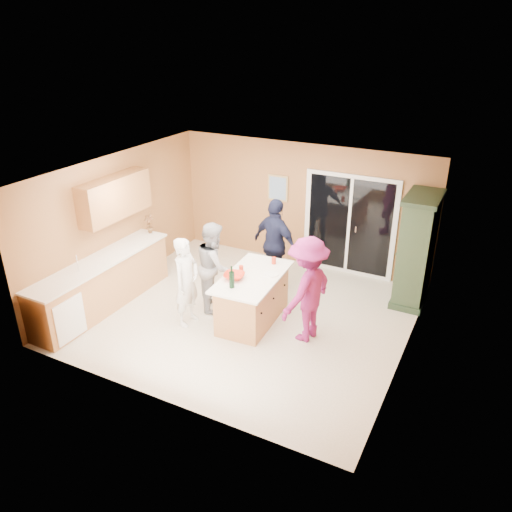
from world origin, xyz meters
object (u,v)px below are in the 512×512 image
at_px(woman_navy, 275,244).
at_px(green_hutch, 416,251).
at_px(woman_white, 187,282).
at_px(woman_grey, 215,266).
at_px(woman_magenta, 307,290).
at_px(kitchen_island, 253,300).

bearing_deg(woman_navy, green_hutch, -147.18).
relative_size(green_hutch, woman_white, 1.31).
distance_m(woman_grey, woman_navy, 1.36).
xyz_separation_m(woman_white, woman_grey, (0.13, 0.69, 0.03)).
height_order(woman_navy, woman_magenta, woman_navy).
bearing_deg(kitchen_island, woman_navy, 95.15).
height_order(woman_grey, woman_magenta, woman_magenta).
xyz_separation_m(woman_white, woman_magenta, (1.97, 0.50, 0.10)).
distance_m(kitchen_island, woman_navy, 1.43).
relative_size(woman_white, woman_navy, 0.88).
height_order(green_hutch, woman_navy, green_hutch).
relative_size(woman_navy, woman_magenta, 1.01).
xyz_separation_m(green_hutch, woman_navy, (-2.50, -0.67, -0.10)).
bearing_deg(woman_navy, kitchen_island, 116.33).
distance_m(kitchen_island, woman_white, 1.17).
bearing_deg(kitchen_island, woman_white, -152.86).
xyz_separation_m(kitchen_island, green_hutch, (2.31, 2.00, 0.59)).
relative_size(kitchen_island, woman_navy, 0.95).
distance_m(woman_grey, woman_magenta, 1.86).
relative_size(green_hutch, woman_grey, 1.26).
bearing_deg(green_hutch, kitchen_island, -139.12).
bearing_deg(woman_magenta, woman_navy, -126.34).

